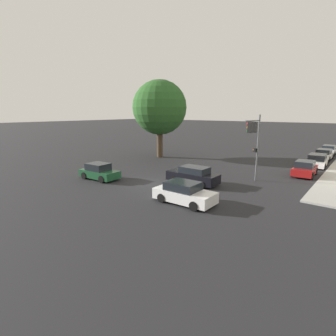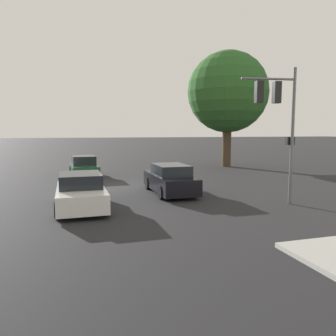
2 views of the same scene
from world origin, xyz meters
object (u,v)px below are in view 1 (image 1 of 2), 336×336
object	(u,v)px
street_tree	(160,108)
traffic_signal	(254,136)
parked_car_2	(324,155)
parked_car_0	(305,169)
crossing_car_1	(99,172)
parked_car_3	(329,150)
crossing_car_0	(184,193)
parked_car_1	(317,161)
crossing_car_2	(193,176)

from	to	relation	value
street_tree	traffic_signal	xyz separation A→B (m)	(14.72, -5.07, -2.52)
parked_car_2	parked_car_0	bearing A→B (deg)	-178.68
crossing_car_1	parked_car_3	xyz separation A→B (m)	(14.68, 29.44, -0.03)
street_tree	parked_car_0	bearing A→B (deg)	1.13
parked_car_3	crossing_car_0	bearing A→B (deg)	170.78
crossing_car_0	crossing_car_1	bearing A→B (deg)	176.57
traffic_signal	parked_car_0	distance (m)	7.17
traffic_signal	parked_car_1	distance (m)	12.28
traffic_signal	crossing_car_0	bearing A→B (deg)	87.09
crossing_car_0	parked_car_1	bearing A→B (deg)	75.09
parked_car_1	parked_car_3	xyz separation A→B (m)	(-0.14, 10.52, -0.01)
street_tree	parked_car_3	bearing A→B (deg)	42.97
crossing_car_1	parked_car_1	bearing A→B (deg)	48.66
parked_car_0	parked_car_3	xyz separation A→B (m)	(0.00, 16.39, -0.05)
street_tree	parked_car_3	size ratio (longest dim) A/B	2.47
street_tree	parked_car_2	bearing A→B (deg)	32.93
crossing_car_2	parked_car_3	size ratio (longest dim) A/B	1.10
crossing_car_0	parked_car_3	size ratio (longest dim) A/B	1.02
traffic_signal	parked_car_2	world-z (taller)	traffic_signal
crossing_car_1	parked_car_2	size ratio (longest dim) A/B	0.92
crossing_car_0	parked_car_2	bearing A→B (deg)	78.35
traffic_signal	crossing_car_0	distance (m)	8.96
parked_car_3	parked_car_1	bearing A→B (deg)	-179.27
parked_car_1	parked_car_2	world-z (taller)	parked_car_1
crossing_car_0	parked_car_3	distance (m)	30.32
crossing_car_2	parked_car_2	size ratio (longest dim) A/B	1.07
street_tree	parked_car_2	size ratio (longest dim) A/B	2.41
crossing_car_1	parked_car_0	xyz separation A→B (m)	(14.68, 13.05, 0.02)
parked_car_1	parked_car_2	xyz separation A→B (m)	(-0.09, 5.44, -0.01)
crossing_car_1	crossing_car_2	distance (m)	8.65
street_tree	parked_car_1	distance (m)	20.06
parked_car_0	parked_car_3	world-z (taller)	parked_car_0
parked_car_0	parked_car_1	world-z (taller)	parked_car_0
parked_car_0	crossing_car_0	bearing A→B (deg)	159.08
parked_car_1	parked_car_3	world-z (taller)	parked_car_1
parked_car_3	crossing_car_1	bearing A→B (deg)	153.46
parked_car_1	crossing_car_1	bearing A→B (deg)	140.04
parked_car_1	street_tree	bearing A→B (deg)	107.09
crossing_car_1	parked_car_0	bearing A→B (deg)	38.37
street_tree	parked_car_2	world-z (taller)	street_tree
crossing_car_2	parked_car_2	distance (m)	21.54
crossing_car_0	parked_car_0	bearing A→B (deg)	69.82
parked_car_1	parked_car_2	distance (m)	5.44
crossing_car_2	crossing_car_0	bearing A→B (deg)	115.69
street_tree	crossing_car_1	distance (m)	14.39
street_tree	crossing_car_2	xyz separation A→B (m)	(10.95, -8.68, -5.91)
traffic_signal	parked_car_0	size ratio (longest dim) A/B	1.51
crossing_car_0	traffic_signal	bearing A→B (deg)	78.40
traffic_signal	crossing_car_2	xyz separation A→B (m)	(-3.77, -3.61, -3.39)
street_tree	parked_car_3	distance (m)	25.27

